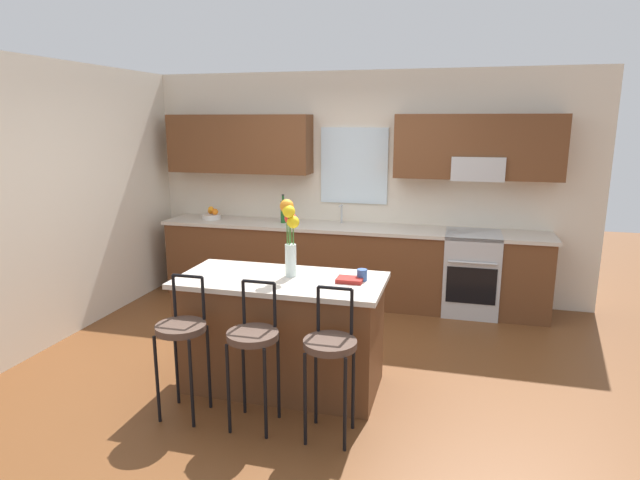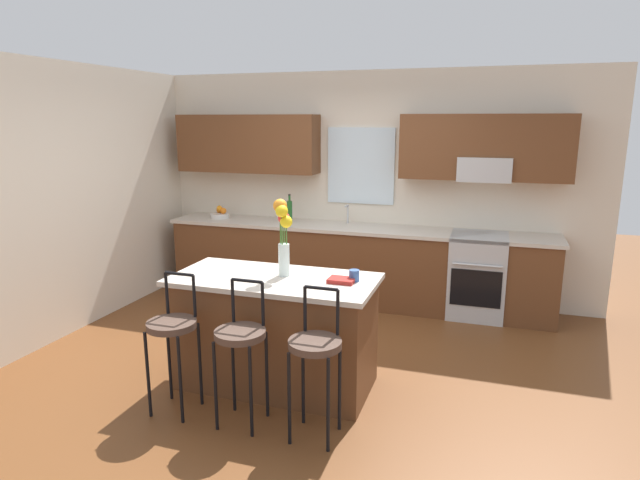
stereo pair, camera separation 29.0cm
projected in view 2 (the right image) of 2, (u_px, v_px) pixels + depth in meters
The scene contains 15 objects.
ground_plane at pixel (306, 360), 4.86m from camera, with size 14.00×14.00×0.00m, color brown.
wall_left at pixel (86, 196), 5.61m from camera, with size 0.12×4.60×2.70m, color beige.
back_wall_assembly at pixel (363, 173), 6.35m from camera, with size 5.60×0.50×2.70m.
counter_run at pixel (353, 264), 6.33m from camera, with size 4.56×0.64×0.92m.
sink_faucet at pixel (347, 212), 6.37m from camera, with size 0.02×0.13×0.23m.
oven_range at pixel (477, 275), 5.88m from camera, with size 0.60×0.64×0.92m.
kitchen_island at pixel (275, 331), 4.32m from camera, with size 1.63×0.79×0.92m.
bar_stool_near at pixel (173, 331), 3.89m from camera, with size 0.36×0.36×1.04m.
bar_stool_middle at pixel (241, 340), 3.72m from camera, with size 0.36×0.36×1.04m.
bar_stool_far at pixel (315, 350), 3.55m from camera, with size 0.36×0.36×1.04m.
flower_vase at pixel (283, 230), 4.18m from camera, with size 0.16×0.16×0.62m.
mug_ceramic at pixel (354, 276), 4.10m from camera, with size 0.08×0.08×0.09m, color #33518C.
cookbook at pixel (342, 280), 4.08m from camera, with size 0.20×0.15×0.03m, color maroon.
fruit_bowl_oranges at pixel (220, 214), 6.76m from camera, with size 0.24×0.24×0.16m.
bottle_olive_oil at pixel (290, 211), 6.44m from camera, with size 0.06×0.06×0.35m.
Camera 2 is at (1.52, -4.23, 2.14)m, focal length 29.91 mm.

